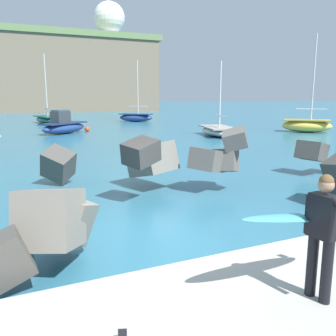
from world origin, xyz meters
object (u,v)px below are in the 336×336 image
at_px(boat_near_left, 218,130).
at_px(radar_dome, 109,22).
at_px(boat_near_right, 136,117).
at_px(boat_mid_centre, 64,126).
at_px(boat_far_left, 307,125).
at_px(mooring_buoy_outer, 75,127).
at_px(mooring_buoy_inner, 87,129).
at_px(boat_far_centre, 47,119).
at_px(surfer_with_board, 314,226).

distance_m(boat_near_left, radar_dome, 75.13).
bearing_deg(radar_dome, boat_near_left, -99.74).
xyz_separation_m(boat_near_right, radar_dome, (12.35, 52.62, 21.05)).
xyz_separation_m(boat_near_right, boat_mid_centre, (-10.55, -11.57, 0.07)).
height_order(boat_near_left, boat_far_left, boat_far_left).
distance_m(boat_near_right, mooring_buoy_outer, 11.87).
bearing_deg(boat_near_left, boat_mid_centre, 147.42).
xyz_separation_m(boat_near_left, mooring_buoy_inner, (-8.54, 7.85, -0.19)).
height_order(boat_near_left, radar_dome, radar_dome).
bearing_deg(boat_far_centre, radar_dome, 66.10).
distance_m(surfer_with_board, boat_near_right, 41.17).
bearing_deg(mooring_buoy_inner, boat_mid_centre, -154.97).
xyz_separation_m(boat_far_left, mooring_buoy_outer, (-17.59, 11.40, -0.40)).
xyz_separation_m(boat_far_centre, mooring_buoy_inner, (1.94, -12.01, -0.27)).
relative_size(mooring_buoy_inner, mooring_buoy_outer, 1.00).
relative_size(boat_far_left, mooring_buoy_outer, 18.46).
relative_size(boat_near_left, mooring_buoy_outer, 12.86).
height_order(boat_far_left, boat_far_centre, boat_far_left).
bearing_deg(surfer_with_board, radar_dome, 75.36).
relative_size(boat_near_left, boat_far_left, 0.70).
bearing_deg(mooring_buoy_outer, boat_far_left, -32.96).
bearing_deg(boat_near_right, boat_mid_centre, -132.37).
relative_size(boat_near_left, mooring_buoy_inner, 12.86).
relative_size(boat_near_right, boat_far_left, 0.90).
bearing_deg(radar_dome, mooring_buoy_outer, -109.42).
height_order(surfer_with_board, boat_far_left, boat_far_left).
bearing_deg(surfer_with_board, boat_near_left, 60.59).
height_order(boat_near_left, boat_mid_centre, boat_near_left).
xyz_separation_m(boat_near_right, boat_far_left, (8.64, -19.19, 0.06)).
bearing_deg(boat_mid_centre, boat_far_centre, 88.98).
bearing_deg(boat_near_right, boat_far_centre, 171.97).
xyz_separation_m(boat_far_centre, mooring_buoy_outer, (1.37, -9.24, -0.27)).
xyz_separation_m(boat_near_left, boat_near_right, (-0.15, 18.41, 0.15)).
distance_m(mooring_buoy_inner, radar_dome, 69.85).
bearing_deg(surfer_with_board, mooring_buoy_outer, 85.02).
bearing_deg(surfer_with_board, mooring_buoy_inner, 83.43).
bearing_deg(boat_mid_centre, radar_dome, 70.36).
bearing_deg(mooring_buoy_outer, mooring_buoy_inner, -78.44).
bearing_deg(boat_far_left, mooring_buoy_outer, 147.04).
xyz_separation_m(boat_near_left, radar_dome, (12.20, 71.03, 21.20)).
bearing_deg(boat_near_left, mooring_buoy_inner, 137.38).
height_order(surfer_with_board, mooring_buoy_outer, surfer_with_board).
relative_size(surfer_with_board, boat_far_centre, 0.27).
xyz_separation_m(boat_mid_centre, radar_dome, (22.90, 64.19, 20.98)).
relative_size(boat_near_right, boat_far_centre, 0.95).
relative_size(boat_far_left, mooring_buoy_inner, 18.46).
distance_m(boat_mid_centre, boat_far_centre, 13.03).
xyz_separation_m(mooring_buoy_inner, radar_dome, (20.73, 63.18, 21.39)).
relative_size(boat_mid_centre, mooring_buoy_outer, 10.60).
xyz_separation_m(boat_near_right, boat_far_centre, (-10.32, 1.46, -0.07)).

